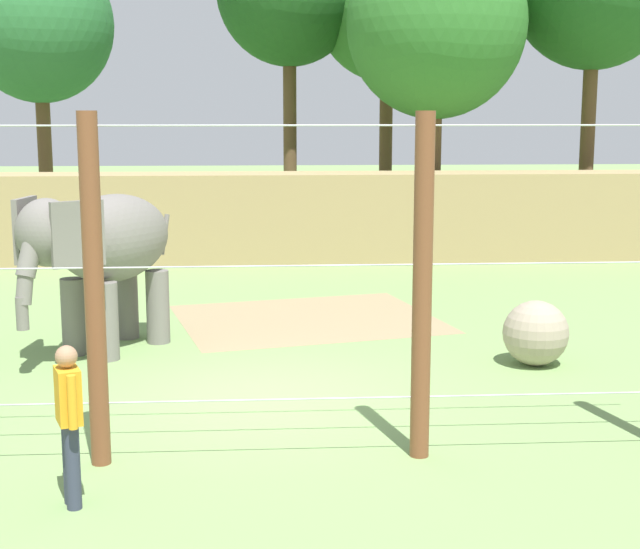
% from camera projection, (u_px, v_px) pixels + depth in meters
% --- Properties ---
extents(ground_plane, '(120.00, 120.00, 0.00)m').
position_uv_depth(ground_plane, '(261.00, 397.00, 12.89)').
color(ground_plane, '#759956').
extents(dirt_patch, '(5.62, 5.02, 0.01)m').
position_uv_depth(dirt_patch, '(308.00, 319.00, 17.83)').
color(dirt_patch, '#937F5B').
rests_on(dirt_patch, ground).
extents(embankment_wall, '(36.00, 1.80, 2.37)m').
position_uv_depth(embankment_wall, '(260.00, 217.00, 24.73)').
color(embankment_wall, tan).
rests_on(embankment_wall, ground).
extents(elephant, '(2.65, 3.23, 2.67)m').
position_uv_depth(elephant, '(103.00, 247.00, 15.05)').
color(elephant, slate).
rests_on(elephant, ground).
extents(enrichment_ball, '(1.03, 1.03, 1.03)m').
position_uv_depth(enrichment_ball, '(536.00, 333.00, 14.46)').
color(enrichment_ball, gray).
rests_on(enrichment_ball, ground).
extents(cable_fence, '(10.70, 0.22, 3.95)m').
position_uv_depth(cable_fence, '(260.00, 290.00, 10.22)').
color(cable_fence, brown).
rests_on(cable_fence, ground).
extents(zookeeper, '(0.35, 0.57, 1.67)m').
position_uv_depth(zookeeper, '(69.00, 418.00, 9.16)').
color(zookeeper, '#33384C').
rests_on(zookeeper, ground).
extents(tree_left_of_centre, '(5.16, 5.16, 9.19)m').
position_uv_depth(tree_left_of_centre, '(436.00, 24.00, 26.27)').
color(tree_left_of_centre, brown).
rests_on(tree_left_of_centre, ground).
extents(tree_right_of_centre, '(4.56, 4.56, 9.04)m').
position_uv_depth(tree_right_of_centre, '(39.00, 25.00, 28.17)').
color(tree_right_of_centre, brown).
rests_on(tree_right_of_centre, ground).
extents(tree_far_right, '(4.81, 4.81, 10.03)m').
position_uv_depth(tree_far_right, '(387.00, 5.00, 30.20)').
color(tree_far_right, brown).
rests_on(tree_far_right, ground).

